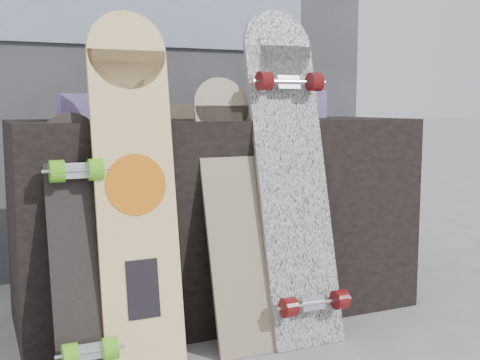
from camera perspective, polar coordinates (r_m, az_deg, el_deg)
name	(u,v)px	position (r m, az deg, el deg)	size (l,w,h in m)	color
ground	(273,354)	(2.17, 3.10, -16.15)	(60.00, 60.00, 0.00)	slate
vendor_table	(218,216)	(2.49, -2.12, -3.45)	(1.60, 0.60, 0.80)	black
booth	(157,58)	(3.26, -7.90, 11.38)	(2.40, 0.22, 2.20)	#343439
merch_box_purple	(83,107)	(2.38, -14.67, 6.72)	(0.18, 0.12, 0.10)	#543B79
merch_box_small	(305,104)	(2.73, 6.18, 7.15)	(0.14, 0.14, 0.12)	#543B79
merch_box_flat	(189,111)	(2.58, -4.89, 6.50)	(0.22, 0.10, 0.06)	#D1B78C
longboard_geisha	(135,180)	(1.98, -9.92, 0.04)	(0.26, 0.23, 1.17)	beige
longboard_celtic	(232,204)	(2.13, -0.74, -2.26)	(0.21, 0.29, 0.96)	#CAB28A
longboard_cascadia	(292,166)	(2.22, 4.95, 1.29)	(0.28, 0.38, 1.22)	white
skateboard_dark	(80,243)	(1.96, -14.96, -5.83)	(0.19, 0.30, 0.84)	black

